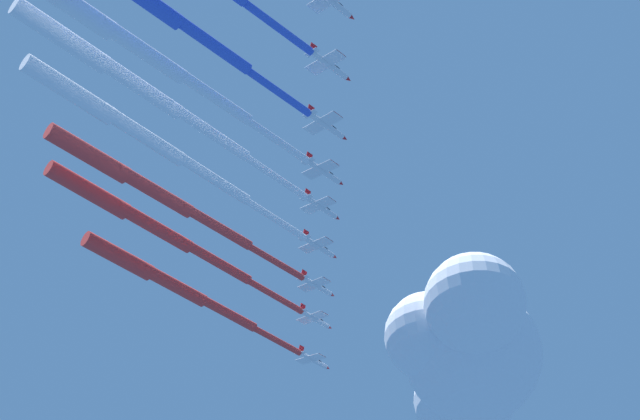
{
  "coord_description": "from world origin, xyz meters",
  "views": [
    {
      "loc": [
        152.57,
        -19.51,
        46.4
      ],
      "look_at": [
        0.0,
        0.0,
        191.41
      ],
      "focal_mm": 58.34,
      "sensor_mm": 36.0,
      "label": 1
    }
  ],
  "objects": [
    {
      "name": "jet_starboard_inner",
      "position": [
        0.92,
        -34.14,
        192.0
      ],
      "size": [
        44.97,
        62.24,
        4.22
      ],
      "color": "silver"
    },
    {
      "name": "jet_starboard_mid",
      "position": [
        27.85,
        -37.58,
        192.45
      ],
      "size": [
        48.27,
        64.07,
        4.28
      ],
      "color": "silver"
    },
    {
      "name": "jet_port_inner",
      "position": [
        -10.16,
        -34.19,
        192.35
      ],
      "size": [
        47.07,
        64.02,
        4.22
      ],
      "color": "silver"
    },
    {
      "name": "jet_port_mid",
      "position": [
        15.45,
        -36.68,
        192.63
      ],
      "size": [
        48.27,
        64.39,
        4.23
      ],
      "color": "silver"
    },
    {
      "name": "jet_lead",
      "position": [
        -25.65,
        -29.24,
        189.64
      ],
      "size": [
        42.39,
        58.2,
        4.3
      ],
      "color": "silver"
    },
    {
      "name": "jet_port_outer",
      "position": [
        37.62,
        -36.23,
        190.17
      ],
      "size": [
        44.16,
        60.3,
        4.31
      ],
      "color": "silver"
    },
    {
      "name": "cloud_puff",
      "position": [
        -44.57,
        40.91,
        191.88
      ],
      "size": [
        57.5,
        38.43,
        33.23
      ],
      "color": "white"
    }
  ]
}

